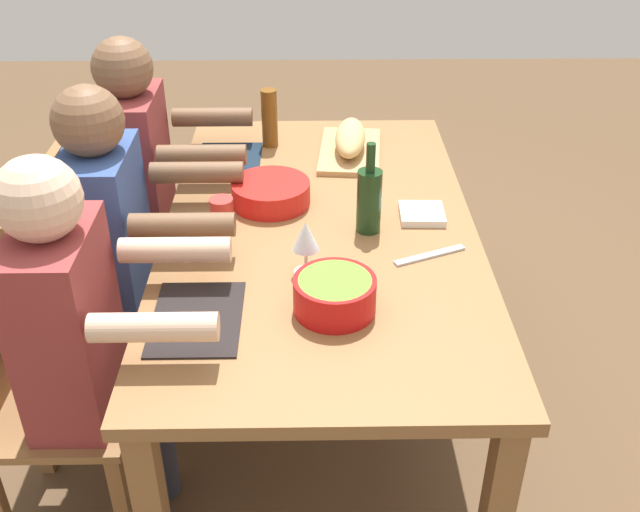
{
  "coord_description": "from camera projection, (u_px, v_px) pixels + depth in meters",
  "views": [
    {
      "loc": [
        -2.03,
        0.03,
        1.91
      ],
      "look_at": [
        0.0,
        0.0,
        0.63
      ],
      "focal_mm": 41.97,
      "sensor_mm": 36.0,
      "label": 1
    }
  ],
  "objects": [
    {
      "name": "wine_bottle",
      "position": [
        369.0,
        199.0,
        2.26
      ],
      "size": [
        0.08,
        0.08,
        0.29
      ],
      "color": "#193819",
      "rests_on": "dining_table"
    },
    {
      "name": "chair_far_left",
      "position": [
        31.0,
        395.0,
        2.06
      ],
      "size": [
        0.4,
        0.4,
        0.85
      ],
      "color": "olive",
      "rests_on": "ground_plane"
    },
    {
      "name": "bread_loaf",
      "position": [
        350.0,
        138.0,
        2.76
      ],
      "size": [
        0.33,
        0.14,
        0.09
      ],
      "primitive_type": "ellipsoid",
      "rotation": [
        0.0,
        0.0,
        -0.09
      ],
      "color": "tan",
      "rests_on": "cutting_board"
    },
    {
      "name": "diner_far_center",
      "position": [
        122.0,
        239.0,
        2.35
      ],
      "size": [
        0.41,
        0.53,
        1.2
      ],
      "color": "#2D2D38",
      "rests_on": "ground_plane"
    },
    {
      "name": "napkin_stack",
      "position": [
        422.0,
        214.0,
        2.38
      ],
      "size": [
        0.14,
        0.14,
        0.02
      ],
      "primitive_type": "cube",
      "rotation": [
        0.0,
        0.0,
        -0.03
      ],
      "color": "white",
      "rests_on": "dining_table"
    },
    {
      "name": "diner_far_right",
      "position": [
        149.0,
        173.0,
        2.76
      ],
      "size": [
        0.41,
        0.53,
        1.2
      ],
      "color": "#2D2D38",
      "rests_on": "ground_plane"
    },
    {
      "name": "diner_far_left",
      "position": [
        84.0,
        333.0,
        1.95
      ],
      "size": [
        0.41,
        0.53,
        1.2
      ],
      "color": "#2D2D38",
      "rests_on": "ground_plane"
    },
    {
      "name": "chair_far_right",
      "position": [
        108.0,
        224.0,
        2.87
      ],
      "size": [
        0.4,
        0.4,
        0.85
      ],
      "color": "olive",
      "rests_on": "ground_plane"
    },
    {
      "name": "placemat_far_left",
      "position": [
        197.0,
        318.0,
        1.93
      ],
      "size": [
        0.32,
        0.23,
        0.01
      ],
      "primitive_type": "cube",
      "color": "black",
      "rests_on": "dining_table"
    },
    {
      "name": "serving_bowl_salad",
      "position": [
        335.0,
        293.0,
        1.94
      ],
      "size": [
        0.22,
        0.22,
        0.1
      ],
      "color": "red",
      "rests_on": "dining_table"
    },
    {
      "name": "cup_far_center",
      "position": [
        222.0,
        214.0,
        2.31
      ],
      "size": [
        0.07,
        0.07,
        0.1
      ],
      "primitive_type": "cylinder",
      "color": "red",
      "rests_on": "dining_table"
    },
    {
      "name": "serving_bowl_fruit",
      "position": [
        271.0,
        191.0,
        2.44
      ],
      "size": [
        0.26,
        0.26,
        0.08
      ],
      "color": "red",
      "rests_on": "dining_table"
    },
    {
      "name": "placemat_far_right",
      "position": [
        229.0,
        161.0,
        2.74
      ],
      "size": [
        0.32,
        0.23,
        0.01
      ],
      "primitive_type": "cube",
      "color": "#142333",
      "rests_on": "dining_table"
    },
    {
      "name": "chair_far_center",
      "position": [
        76.0,
        296.0,
        2.47
      ],
      "size": [
        0.4,
        0.4,
        0.85
      ],
      "color": "olive",
      "rests_on": "ground_plane"
    },
    {
      "name": "wine_glass",
      "position": [
        306.0,
        238.0,
        2.05
      ],
      "size": [
        0.08,
        0.08,
        0.17
      ],
      "color": "silver",
      "rests_on": "dining_table"
    },
    {
      "name": "dining_table",
      "position": [
        320.0,
        249.0,
        2.38
      ],
      "size": [
        1.73,
        0.97,
        0.74
      ],
      "color": "olive",
      "rests_on": "ground_plane"
    },
    {
      "name": "carving_knife",
      "position": [
        430.0,
        255.0,
        2.19
      ],
      "size": [
        0.11,
        0.22,
        0.01
      ],
      "primitive_type": "cube",
      "rotation": [
        0.0,
        0.0,
        1.98
      ],
      "color": "silver",
      "rests_on": "dining_table"
    },
    {
      "name": "ground_plane",
      "position": [
        320.0,
        401.0,
        2.74
      ],
      "size": [
        8.0,
        8.0,
        0.0
      ],
      "primitive_type": "plane",
      "color": "brown"
    },
    {
      "name": "beer_bottle",
      "position": [
        269.0,
        118.0,
        2.8
      ],
      "size": [
        0.06,
        0.06,
        0.22
      ],
      "primitive_type": "cylinder",
      "color": "brown",
      "rests_on": "dining_table"
    },
    {
      "name": "cutting_board",
      "position": [
        350.0,
        151.0,
        2.79
      ],
      "size": [
        0.42,
        0.26,
        0.02
      ],
      "primitive_type": "cube",
      "rotation": [
        0.0,
        0.0,
        -0.09
      ],
      "color": "tan",
      "rests_on": "dining_table"
    }
  ]
}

